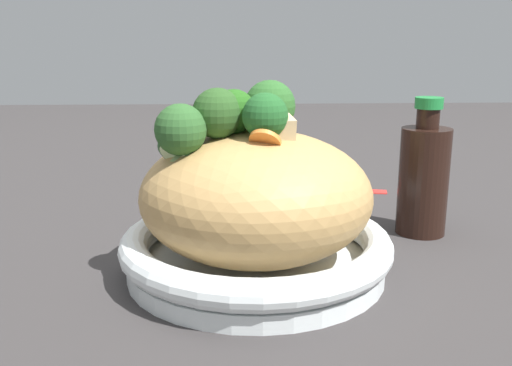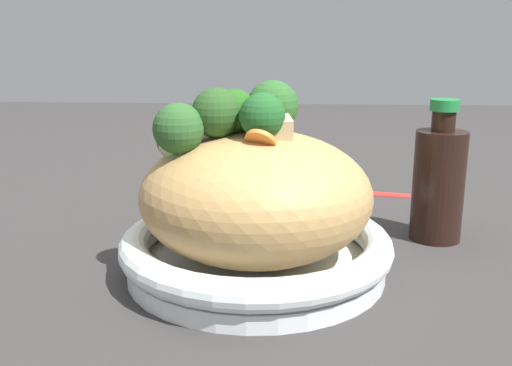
% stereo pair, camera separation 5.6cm
% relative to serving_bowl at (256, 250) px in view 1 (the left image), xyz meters
% --- Properties ---
extents(ground_plane, '(3.00, 3.00, 0.00)m').
position_rel_serving_bowl_xyz_m(ground_plane, '(0.00, 0.00, -0.02)').
color(ground_plane, '#333030').
extents(serving_bowl, '(0.27, 0.27, 0.05)m').
position_rel_serving_bowl_xyz_m(serving_bowl, '(0.00, 0.00, 0.00)').
color(serving_bowl, white).
rests_on(serving_bowl, ground_plane).
extents(noodle_heap, '(0.23, 0.23, 0.13)m').
position_rel_serving_bowl_xyz_m(noodle_heap, '(-0.00, -0.00, 0.06)').
color(noodle_heap, tan).
rests_on(noodle_heap, serving_bowl).
extents(broccoli_florets, '(0.15, 0.12, 0.07)m').
position_rel_serving_bowl_xyz_m(broccoli_florets, '(0.02, 0.00, 0.14)').
color(broccoli_florets, '#98B177').
rests_on(broccoli_florets, serving_bowl).
extents(carrot_coins, '(0.10, 0.10, 0.03)m').
position_rel_serving_bowl_xyz_m(carrot_coins, '(0.01, -0.01, 0.12)').
color(carrot_coins, orange).
rests_on(carrot_coins, serving_bowl).
extents(zucchini_slices, '(0.13, 0.12, 0.05)m').
position_rel_serving_bowl_xyz_m(zucchini_slices, '(0.04, -0.02, 0.12)').
color(zucchini_slices, beige).
rests_on(zucchini_slices, serving_bowl).
extents(chicken_chunks, '(0.08, 0.09, 0.03)m').
position_rel_serving_bowl_xyz_m(chicken_chunks, '(0.00, -0.01, 0.13)').
color(chicken_chunks, beige).
rests_on(chicken_chunks, serving_bowl).
extents(soy_sauce_bottle, '(0.06, 0.06, 0.17)m').
position_rel_serving_bowl_xyz_m(soy_sauce_bottle, '(-0.21, -0.11, 0.05)').
color(soy_sauce_bottle, black).
rests_on(soy_sauce_bottle, ground_plane).
extents(chopsticks_pair, '(0.23, 0.06, 0.01)m').
position_rel_serving_bowl_xyz_m(chopsticks_pair, '(-0.10, -0.32, -0.02)').
color(chopsticks_pair, red).
rests_on(chopsticks_pair, ground_plane).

